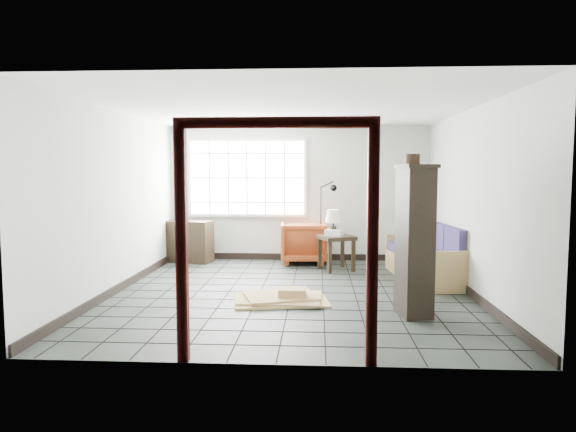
# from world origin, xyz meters

# --- Properties ---
(ground) EXTENTS (5.50, 5.50, 0.00)m
(ground) POSITION_xyz_m (0.00, 0.00, 0.00)
(ground) COLOR black
(ground) RESTS_ON ground
(room_shell) EXTENTS (5.02, 5.52, 2.61)m
(room_shell) POSITION_xyz_m (0.00, 0.03, 1.68)
(room_shell) COLOR #B8BDB5
(room_shell) RESTS_ON ground
(window_panel) EXTENTS (2.32, 0.08, 1.52)m
(window_panel) POSITION_xyz_m (-1.00, 2.70, 1.60)
(window_panel) COLOR silver
(window_panel) RESTS_ON ground
(doorway_trim) EXTENTS (1.80, 0.08, 2.20)m
(doorway_trim) POSITION_xyz_m (0.00, -2.70, 1.38)
(doorway_trim) COLOR #3D100E
(doorway_trim) RESTS_ON ground
(futon_sofa) EXTENTS (0.98, 2.08, 0.89)m
(futon_sofa) POSITION_xyz_m (2.14, 1.03, 0.32)
(futon_sofa) COLOR #AB8C4D
(futon_sofa) RESTS_ON ground
(armchair) EXTENTS (0.89, 0.85, 0.86)m
(armchair) POSITION_xyz_m (0.10, 2.40, 0.43)
(armchair) COLOR maroon
(armchair) RESTS_ON ground
(side_table) EXTENTS (0.72, 0.72, 0.61)m
(side_table) POSITION_xyz_m (0.70, 1.71, 0.50)
(side_table) COLOR black
(side_table) RESTS_ON ground
(table_lamp) EXTENTS (0.35, 0.35, 0.45)m
(table_lamp) POSITION_xyz_m (0.64, 1.79, 0.92)
(table_lamp) COLOR black
(table_lamp) RESTS_ON side_table
(projector) EXTENTS (0.35, 0.32, 0.10)m
(projector) POSITION_xyz_m (0.66, 1.71, 0.66)
(projector) COLOR silver
(projector) RESTS_ON side_table
(floor_lamp) EXTENTS (0.44, 0.27, 1.55)m
(floor_lamp) POSITION_xyz_m (0.54, 2.37, 0.83)
(floor_lamp) COLOR black
(floor_lamp) RESTS_ON ground
(console_shelf) EXTENTS (1.08, 0.62, 0.79)m
(console_shelf) POSITION_xyz_m (-2.15, 2.40, 0.39)
(console_shelf) COLOR black
(console_shelf) RESTS_ON ground
(tall_shelf) EXTENTS (0.47, 0.56, 1.81)m
(tall_shelf) POSITION_xyz_m (1.52, -1.09, 0.92)
(tall_shelf) COLOR black
(tall_shelf) RESTS_ON ground
(pot) EXTENTS (0.20, 0.20, 0.12)m
(pot) POSITION_xyz_m (1.47, -1.13, 1.87)
(pot) COLOR black
(pot) RESTS_ON tall_shelf
(open_box) EXTENTS (0.81, 0.47, 0.43)m
(open_box) POSITION_xyz_m (2.15, 0.45, 0.16)
(open_box) COLOR #A67D50
(open_box) RESTS_ON ground
(cardboard_pile) EXTENTS (1.35, 1.05, 0.18)m
(cardboard_pile) POSITION_xyz_m (-0.10, -0.48, 0.05)
(cardboard_pile) COLOR #A67D50
(cardboard_pile) RESTS_ON ground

